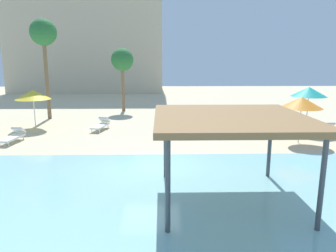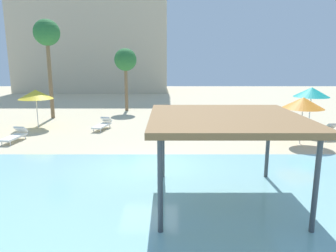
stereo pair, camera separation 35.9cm
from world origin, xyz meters
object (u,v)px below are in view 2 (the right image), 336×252
(beach_umbrella_yellow_2, at_px, (36,94))
(lounge_chair_1, at_px, (103,124))
(beach_umbrella_orange_0, at_px, (304,103))
(palm_tree_0, at_px, (48,35))
(shade_pavilion, at_px, (227,121))
(lounge_chair_0, at_px, (202,128))
(lounge_chair_2, at_px, (16,135))
(palm_tree_1, at_px, (126,61))
(beach_umbrella_teal_4, at_px, (312,92))

(beach_umbrella_yellow_2, relative_size, lounge_chair_1, 1.27)
(beach_umbrella_orange_0, relative_size, palm_tree_0, 0.34)
(shade_pavilion, height_order, lounge_chair_0, shade_pavilion)
(beach_umbrella_orange_0, xyz_separation_m, lounge_chair_2, (-15.44, 0.52, -1.86))
(lounge_chair_2, bearing_deg, beach_umbrella_orange_0, 94.22)
(palm_tree_1, bearing_deg, palm_tree_0, -145.38)
(shade_pavilion, relative_size, beach_umbrella_orange_0, 1.86)
(lounge_chair_2, relative_size, palm_tree_0, 0.27)
(palm_tree_1, bearing_deg, beach_umbrella_orange_0, -46.03)
(lounge_chair_2, bearing_deg, beach_umbrella_yellow_2, -171.57)
(lounge_chair_0, bearing_deg, beach_umbrella_orange_0, 44.74)
(beach_umbrella_orange_0, height_order, beach_umbrella_yellow_2, beach_umbrella_yellow_2)
(palm_tree_0, bearing_deg, lounge_chair_0, -25.16)
(shade_pavilion, xyz_separation_m, beach_umbrella_orange_0, (5.28, 6.92, -0.40))
(beach_umbrella_teal_4, bearing_deg, lounge_chair_2, -172.36)
(beach_umbrella_yellow_2, xyz_separation_m, lounge_chair_1, (4.33, -0.42, -1.88))
(beach_umbrella_orange_0, relative_size, lounge_chair_0, 1.25)
(lounge_chair_1, bearing_deg, beach_umbrella_orange_0, 85.09)
(shade_pavilion, relative_size, lounge_chair_1, 2.33)
(lounge_chair_0, bearing_deg, beach_umbrella_teal_4, 73.82)
(beach_umbrella_yellow_2, bearing_deg, palm_tree_0, 94.55)
(lounge_chair_1, height_order, palm_tree_0, palm_tree_0)
(beach_umbrella_orange_0, bearing_deg, beach_umbrella_yellow_2, 165.70)
(beach_umbrella_orange_0, bearing_deg, beach_umbrella_teal_4, 59.36)
(beach_umbrella_orange_0, bearing_deg, palm_tree_1, 133.97)
(lounge_chair_2, bearing_deg, beach_umbrella_teal_4, 103.81)
(beach_umbrella_yellow_2, distance_m, lounge_chair_2, 3.93)
(lounge_chair_0, xyz_separation_m, palm_tree_0, (-10.83, 5.08, 5.78))
(shade_pavilion, height_order, beach_umbrella_orange_0, shade_pavilion)
(palm_tree_1, bearing_deg, beach_umbrella_yellow_2, -124.75)
(beach_umbrella_orange_0, bearing_deg, palm_tree_0, 154.78)
(palm_tree_0, bearing_deg, lounge_chair_2, -86.59)
(shade_pavilion, relative_size, palm_tree_0, 0.64)
(beach_umbrella_teal_4, xyz_separation_m, palm_tree_1, (-12.33, 8.23, 1.81))
(beach_umbrella_yellow_2, bearing_deg, lounge_chair_2, -87.74)
(beach_umbrella_orange_0, bearing_deg, lounge_chair_2, 178.05)
(lounge_chair_2, height_order, palm_tree_1, palm_tree_1)
(beach_umbrella_teal_4, bearing_deg, lounge_chair_0, -176.28)
(beach_umbrella_yellow_2, relative_size, lounge_chair_2, 1.29)
(beach_umbrella_yellow_2, height_order, palm_tree_0, palm_tree_0)
(beach_umbrella_orange_0, height_order, lounge_chair_1, beach_umbrella_orange_0)
(beach_umbrella_teal_4, relative_size, lounge_chair_0, 1.39)
(beach_umbrella_orange_0, relative_size, lounge_chair_2, 1.28)
(lounge_chair_2, bearing_deg, lounge_chair_1, 131.96)
(shade_pavilion, relative_size, lounge_chair_2, 2.37)
(beach_umbrella_teal_4, relative_size, palm_tree_0, 0.38)
(lounge_chair_2, height_order, palm_tree_0, palm_tree_0)
(beach_umbrella_orange_0, height_order, lounge_chair_0, beach_umbrella_orange_0)
(lounge_chair_0, xyz_separation_m, lounge_chair_2, (-10.41, -1.86, 0.00))
(lounge_chair_0, distance_m, lounge_chair_2, 10.58)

